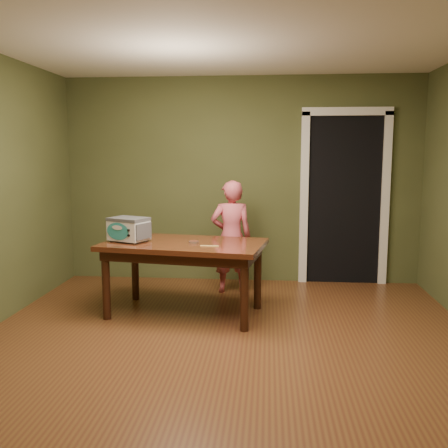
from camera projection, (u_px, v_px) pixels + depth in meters
name	position (u px, v px, depth m)	size (l,w,h in m)	color
floor	(224.00, 356.00, 4.07)	(5.00, 5.00, 0.00)	brown
room_shell	(223.00, 145.00, 3.83)	(4.52, 5.02, 2.61)	#4A512B
doorway	(341.00, 198.00, 6.55)	(1.10, 0.66, 2.25)	black
dining_table	(184.00, 252.00, 5.07)	(1.72, 1.13, 0.75)	#3C1A0D
toy_oven	(129.00, 228.00, 5.08)	(0.46, 0.39, 0.25)	#4C4F54
baking_pan	(194.00, 242.00, 5.00)	(0.10, 0.10, 0.02)	silver
spatula	(209.00, 246.00, 4.83)	(0.18, 0.03, 0.01)	#F4D06A
child	(231.00, 237.00, 5.88)	(0.49, 0.32, 1.33)	#D95967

